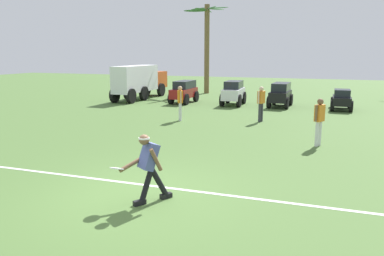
# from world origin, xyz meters

# --- Properties ---
(ground_plane) EXTENTS (80.00, 80.00, 0.00)m
(ground_plane) POSITION_xyz_m (0.00, 0.00, 0.00)
(ground_plane) COLOR #4B6D33
(field_line_paint) EXTENTS (23.13, 0.50, 0.01)m
(field_line_paint) POSITION_xyz_m (0.00, 0.54, 0.00)
(field_line_paint) COLOR white
(field_line_paint) RESTS_ON ground_plane
(frisbee_thrower) EXTENTS (0.84, 0.85, 1.43)m
(frisbee_thrower) POSITION_xyz_m (0.45, -0.33, 0.80)
(frisbee_thrower) COLOR black
(frisbee_thrower) RESTS_ON ground_plane
(frisbee_in_flight) EXTENTS (0.28, 0.28, 0.10)m
(frisbee_in_flight) POSITION_xyz_m (-0.06, -0.71, 0.78)
(frisbee_in_flight) COLOR white
(teammate_near_sideline) EXTENTS (0.31, 0.48, 1.56)m
(teammate_near_sideline) POSITION_xyz_m (0.97, 9.60, 0.94)
(teammate_near_sideline) COLOR #33333D
(teammate_near_sideline) RESTS_ON ground_plane
(teammate_midfield) EXTENTS (0.34, 0.47, 1.56)m
(teammate_midfield) POSITION_xyz_m (3.50, 5.83, 0.94)
(teammate_midfield) COLOR silver
(teammate_midfield) RESTS_ON ground_plane
(teammate_deep) EXTENTS (0.34, 0.46, 1.56)m
(teammate_deep) POSITION_xyz_m (-2.47, 8.61, 0.94)
(teammate_deep) COLOR silver
(teammate_deep) RESTS_ON ground_plane
(parked_car_slot_a) EXTENTS (1.17, 2.41, 1.34)m
(parked_car_slot_a) POSITION_xyz_m (-4.56, 14.45, 0.72)
(parked_car_slot_a) COLOR maroon
(parked_car_slot_a) RESTS_ON ground_plane
(parked_car_slot_b) EXTENTS (1.25, 2.39, 1.40)m
(parked_car_slot_b) POSITION_xyz_m (-1.49, 14.52, 0.74)
(parked_car_slot_b) COLOR silver
(parked_car_slot_b) RESTS_ON ground_plane
(parked_car_slot_c) EXTENTS (1.21, 2.43, 1.34)m
(parked_car_slot_c) POSITION_xyz_m (1.19, 14.78, 0.72)
(parked_car_slot_c) COLOR black
(parked_car_slot_c) RESTS_ON ground_plane
(parked_car_slot_d) EXTENTS (1.08, 2.20, 1.10)m
(parked_car_slot_d) POSITION_xyz_m (4.41, 14.67, 0.56)
(parked_car_slot_d) COLOR black
(parked_car_slot_d) RESTS_ON ground_plane
(box_truck) EXTENTS (1.42, 5.91, 2.20)m
(box_truck) POSITION_xyz_m (-8.00, 15.29, 1.23)
(box_truck) COLOR #CC4C19
(box_truck) RESTS_ON ground_plane
(palm_tree_far_left) EXTENTS (3.35, 3.49, 6.47)m
(palm_tree_far_left) POSITION_xyz_m (-4.99, 20.25, 3.80)
(palm_tree_far_left) COLOR brown
(palm_tree_far_left) RESTS_ON ground_plane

